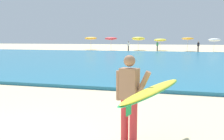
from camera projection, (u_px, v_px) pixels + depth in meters
The scene contains 11 objects.
sea at pixel (141, 59), 23.17m from camera, with size 120.00×28.00×0.14m, color teal.
surfer_with_board at pixel (142, 93), 4.51m from camera, with size 1.28×2.74×1.73m.
beach_umbrella_0 at pixel (91, 38), 44.69m from camera, with size 2.25×2.26×2.32m.
beach_umbrella_1 at pixel (111, 39), 41.56m from camera, with size 2.07×2.08×2.28m.
beach_umbrella_2 at pixel (138, 39), 42.47m from camera, with size 2.27×2.30×2.37m.
beach_umbrella_3 at pixel (160, 40), 41.52m from camera, with size 2.09×2.09×2.01m.
beach_umbrella_4 at pixel (188, 39), 39.63m from camera, with size 1.91×1.92×2.21m.
beach_umbrella_5 at pixel (214, 40), 37.68m from camera, with size 1.81×1.82×2.08m.
beachgoer_near_row_left at pixel (198, 46), 37.96m from camera, with size 0.32×0.20×1.58m.
beachgoer_near_row_mid at pixel (128, 46), 40.26m from camera, with size 0.32×0.20×1.58m.
beachgoer_near_row_right at pixel (157, 46), 40.19m from camera, with size 0.32×0.20×1.58m.
Camera 1 is at (3.22, -3.36, 2.04)m, focal length 39.06 mm.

